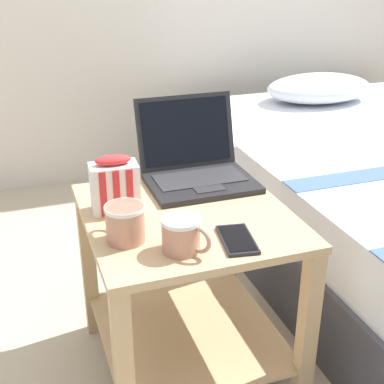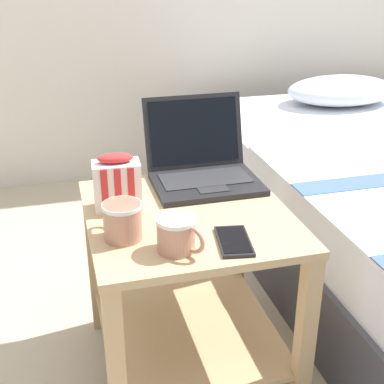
{
  "view_description": "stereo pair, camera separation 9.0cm",
  "coord_description": "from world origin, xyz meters",
  "px_view_note": "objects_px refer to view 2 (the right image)",
  "views": [
    {
      "loc": [
        -0.42,
        -1.25,
        1.19
      ],
      "look_at": [
        0.0,
        -0.04,
        0.62
      ],
      "focal_mm": 50.0,
      "sensor_mm": 36.0,
      "label": 1
    },
    {
      "loc": [
        -0.33,
        -1.27,
        1.19
      ],
      "look_at": [
        0.0,
        -0.04,
        0.62
      ],
      "focal_mm": 50.0,
      "sensor_mm": 36.0,
      "label": 2
    }
  ],
  "objects_px": {
    "laptop": "(202,166)",
    "cell_phone": "(234,241)",
    "snack_bag": "(117,183)",
    "mug_front_left": "(177,233)",
    "mug_front_right": "(122,219)"
  },
  "relations": [
    {
      "from": "laptop",
      "to": "cell_phone",
      "type": "xyz_separation_m",
      "value": [
        -0.03,
        -0.4,
        -0.04
      ]
    },
    {
      "from": "laptop",
      "to": "cell_phone",
      "type": "relative_size",
      "value": 2.02
    },
    {
      "from": "snack_bag",
      "to": "mug_front_left",
      "type": "bearing_deg",
      "value": -68.93
    },
    {
      "from": "snack_bag",
      "to": "cell_phone",
      "type": "bearing_deg",
      "value": -47.73
    },
    {
      "from": "mug_front_left",
      "to": "laptop",
      "type": "bearing_deg",
      "value": 66.05
    },
    {
      "from": "laptop",
      "to": "mug_front_right",
      "type": "bearing_deg",
      "value": -134.22
    },
    {
      "from": "laptop",
      "to": "snack_bag",
      "type": "height_order",
      "value": "laptop"
    },
    {
      "from": "mug_front_left",
      "to": "mug_front_right",
      "type": "distance_m",
      "value": 0.15
    },
    {
      "from": "mug_front_left",
      "to": "snack_bag",
      "type": "distance_m",
      "value": 0.29
    },
    {
      "from": "laptop",
      "to": "mug_front_left",
      "type": "xyz_separation_m",
      "value": [
        -0.18,
        -0.4,
        -0.0
      ]
    },
    {
      "from": "laptop",
      "to": "cell_phone",
      "type": "bearing_deg",
      "value": -94.71
    },
    {
      "from": "mug_front_left",
      "to": "cell_phone",
      "type": "height_order",
      "value": "mug_front_left"
    },
    {
      "from": "mug_front_left",
      "to": "cell_phone",
      "type": "xyz_separation_m",
      "value": [
        0.14,
        -0.0,
        -0.04
      ]
    },
    {
      "from": "mug_front_left",
      "to": "mug_front_right",
      "type": "relative_size",
      "value": 0.88
    },
    {
      "from": "mug_front_right",
      "to": "snack_bag",
      "type": "height_order",
      "value": "snack_bag"
    }
  ]
}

